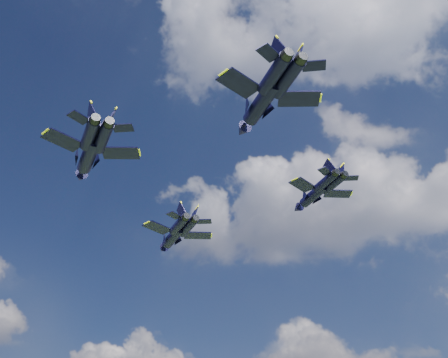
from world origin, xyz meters
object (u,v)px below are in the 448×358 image
at_px(jet_slot, 260,104).
at_px(jet_right, 312,196).
at_px(jet_lead, 173,237).
at_px(jet_left, 88,157).

bearing_deg(jet_slot, jet_right, 45.95).
bearing_deg(jet_lead, jet_right, -51.35).
distance_m(jet_lead, jet_left, 27.11).
height_order(jet_right, jet_slot, jet_slot).
distance_m(jet_left, jet_right, 36.61).
xyz_separation_m(jet_right, jet_slot, (-0.89, -25.31, 0.32)).
height_order(jet_left, jet_slot, jet_slot).
xyz_separation_m(jet_lead, jet_left, (-0.58, -27.09, 0.86)).
bearing_deg(jet_slot, jet_left, 135.93).
bearing_deg(jet_slot, jet_lead, 90.62).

